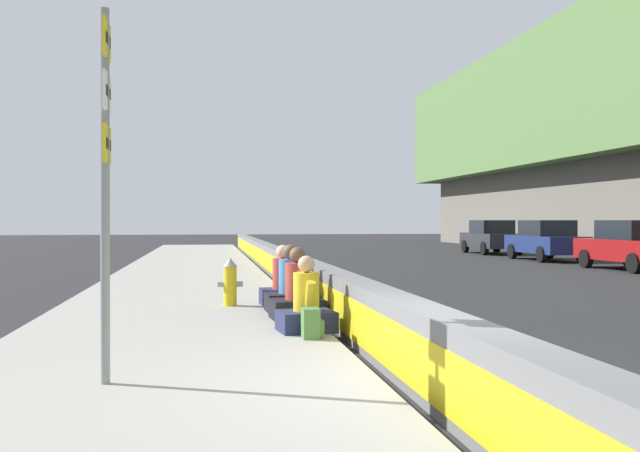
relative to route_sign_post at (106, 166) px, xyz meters
name	(u,v)px	position (x,y,z in m)	size (l,w,h in m)	color
ground_plane	(436,400)	(-0.56, -3.11, -2.23)	(160.00, 160.00, 0.00)	#232326
sidewalk_strip	(151,404)	(-0.56, -0.46, -2.16)	(80.00, 4.40, 0.14)	gray
jersey_barrier	(436,355)	(-0.56, -3.11, -1.81)	(76.00, 0.45, 0.85)	slate
route_sign_post	(106,166)	(0.00, 0.00, 0.00)	(0.44, 0.09, 3.60)	gray
fire_hydrant	(230,281)	(6.13, -1.39, -1.65)	(0.26, 0.46, 0.88)	gold
seated_person_foreground	(306,308)	(2.90, -2.35, -1.76)	(0.74, 0.84, 1.07)	#23284C
seated_person_middle	(297,296)	(4.21, -2.39, -1.74)	(0.76, 0.87, 1.14)	black
seated_person_rear	(290,290)	(5.17, -2.38, -1.73)	(0.74, 0.86, 1.15)	black
seated_person_far	(283,286)	(6.14, -2.36, -1.75)	(0.74, 0.85, 1.11)	#23284C
backpack	(311,324)	(2.31, -2.33, -1.90)	(0.32, 0.28, 0.40)	#4C7A3D
parked_car_fourth	(632,245)	(15.36, -15.32, -1.37)	(4.53, 2.01, 1.71)	maroon
parked_car_midline	(546,240)	(21.42, -15.20, -1.37)	(4.52, 1.99, 1.71)	navy
parked_car_far	(491,237)	(27.53, -15.28, -1.37)	(4.55, 2.06, 1.71)	#28282D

